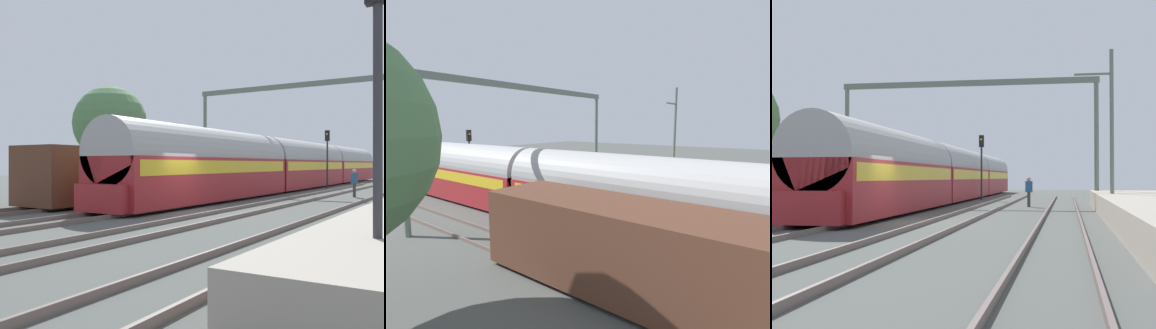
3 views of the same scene
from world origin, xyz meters
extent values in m
plane|color=#4F524E|center=(0.00, 0.00, 0.00)|extent=(120.00, 120.00, 0.00)
cube|color=#6D5C55|center=(-6.73, 0.00, 0.08)|extent=(0.08, 60.00, 0.16)
cube|color=#6D5C55|center=(-5.30, 0.00, 0.08)|extent=(0.08, 60.00, 0.16)
cube|color=#6D5C55|center=(-2.72, 0.00, 0.08)|extent=(0.08, 60.00, 0.16)
cube|color=#6D5C55|center=(-1.29, 0.00, 0.08)|extent=(0.08, 60.00, 0.16)
cube|color=#6D5C55|center=(1.29, 0.00, 0.08)|extent=(0.08, 60.00, 0.16)
cube|color=#6D5C55|center=(2.72, 0.00, 0.08)|extent=(0.08, 60.00, 0.16)
cube|color=#6D5C55|center=(5.30, 0.00, 0.08)|extent=(0.08, 60.00, 0.16)
cube|color=#6D5C55|center=(6.73, 0.00, 0.08)|extent=(0.08, 60.00, 0.16)
cube|color=maroon|center=(-2.00, 4.81, 1.26)|extent=(2.90, 16.00, 2.20)
cube|color=gold|center=(-2.00, 4.81, 1.89)|extent=(2.93, 15.36, 0.64)
cylinder|color=#A5A5A5|center=(-2.00, 4.81, 2.56)|extent=(2.84, 16.00, 2.84)
cube|color=maroon|center=(-2.00, 21.16, 1.26)|extent=(2.90, 16.00, 2.20)
cube|color=gold|center=(-2.00, 21.16, 1.89)|extent=(2.93, 15.36, 0.64)
cylinder|color=#A5A5A5|center=(-2.00, 21.16, 2.56)|extent=(2.84, 16.00, 2.84)
cube|color=maroon|center=(-2.00, 37.51, 1.26)|extent=(2.90, 16.00, 2.20)
cube|color=gold|center=(-2.00, 37.51, 1.89)|extent=(2.93, 15.36, 0.64)
cylinder|color=#A5A5A5|center=(-2.00, 37.51, 2.56)|extent=(2.84, 16.00, 2.84)
cube|color=maroon|center=(-2.00, -3.44, 0.71)|extent=(2.40, 0.50, 1.10)
cube|color=#563323|center=(-6.01, 2.92, 1.51)|extent=(2.80, 13.00, 2.70)
cube|color=black|center=(-6.01, 2.92, 0.21)|extent=(2.52, 11.96, 0.10)
cylinder|color=#3D3D3D|center=(4.07, 12.37, 0.42)|extent=(0.20, 0.20, 0.85)
cube|color=#285684|center=(4.07, 12.37, 1.17)|extent=(0.43, 0.30, 0.64)
sphere|color=tan|center=(4.07, 12.37, 1.61)|extent=(0.24, 0.24, 0.24)
cylinder|color=#2D2D33|center=(8.88, -8.96, 2.24)|extent=(0.14, 0.14, 4.48)
cylinder|color=#2D2D33|center=(-0.09, 21.79, 1.99)|extent=(0.14, 0.14, 3.98)
cube|color=black|center=(-0.09, 21.79, 4.43)|extent=(0.36, 0.20, 0.90)
sphere|color=yellow|center=(-0.09, 21.67, 4.55)|extent=(0.16, 0.16, 0.16)
cylinder|color=slate|center=(-8.01, 14.95, 3.75)|extent=(0.28, 0.28, 7.50)
cube|color=slate|center=(0.00, 14.95, 7.68)|extent=(16.43, 0.24, 0.36)
cylinder|color=#4C3826|center=(-12.55, 8.73, 1.50)|extent=(0.36, 0.36, 3.00)
sphere|color=#4D7A4B|center=(-12.55, 8.73, 5.06)|extent=(5.49, 5.49, 5.49)
camera|label=1|loc=(10.06, -16.25, 2.03)|focal=41.95mm
camera|label=2|loc=(-14.14, 0.08, 5.33)|focal=28.32mm
camera|label=3|loc=(6.27, -20.72, 1.69)|focal=53.65mm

